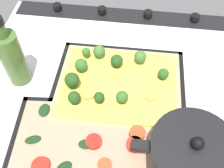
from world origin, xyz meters
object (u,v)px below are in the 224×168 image
baking_tray_back (85,147)px  cooking_pot (189,157)px  veggie_pizza_back (86,146)px  oil_bottle (12,57)px  baking_tray_front (119,87)px  broccoli_pizza (115,82)px

baking_tray_back → cooking_pot: size_ratio=1.51×
veggie_pizza_back → oil_bottle: size_ratio=1.62×
baking_tray_front → baking_tray_back: same height
veggie_pizza_back → cooking_pot: (-21.45, 1.49, 4.39)cm
baking_tray_front → broccoli_pizza: bearing=-16.2°
broccoli_pizza → cooking_pot: 26.27cm
cooking_pot → broccoli_pizza: bearing=-48.7°
broccoli_pizza → oil_bottle: bearing=0.7°
broccoli_pizza → veggie_pizza_back: (4.27, 18.06, -0.80)cm
broccoli_pizza → veggie_pizza_back: broccoli_pizza is taller
broccoli_pizza → baking_tray_back: 18.64cm
baking_tray_back → oil_bottle: bearing=-40.1°
baking_tray_front → oil_bottle: size_ratio=1.69×
baking_tray_back → oil_bottle: size_ratio=1.75×
baking_tray_back → oil_bottle: 28.54cm
baking_tray_front → cooking_pot: bearing=130.0°
baking_tray_front → veggie_pizza_back: 18.55cm
baking_tray_front → oil_bottle: oil_bottle is taller
baking_tray_front → broccoli_pizza: 1.86cm
baking_tray_front → cooking_pot: (-16.13, 19.25, 5.10)cm
cooking_pot → oil_bottle: size_ratio=1.16×
baking_tray_back → cooking_pot: cooking_pot is taller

